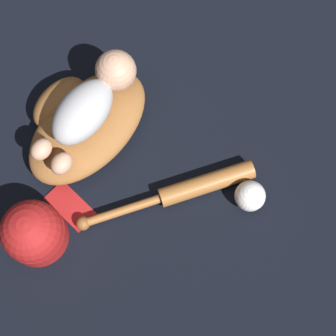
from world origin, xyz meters
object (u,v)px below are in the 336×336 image
object	(u,v)px
baby_figure	(91,102)
baseball_cap	(34,232)
baseball_glove	(83,122)
baseball	(250,196)
baseball_bat	(188,189)

from	to	relation	value
baby_figure	baseball_cap	xyz separation A→B (m)	(-0.29, -0.15, -0.07)
baby_figure	baseball_cap	distance (m)	0.33
baseball_glove	baby_figure	world-z (taller)	baby_figure
baseball_glove	baseball	bearing A→B (deg)	-63.70
baseball_glove	baseball_cap	bearing A→B (deg)	-148.52
baseball_glove	baseball_bat	size ratio (longest dim) A/B	0.91
baseball	baseball_cap	bearing A→B (deg)	151.21
baseball_bat	baseball_cap	size ratio (longest dim) A/B	1.98
baseball_bat	baseball	world-z (taller)	baseball
baby_figure	baseball_bat	size ratio (longest dim) A/B	0.78
baseball	baseball_cap	world-z (taller)	baseball_cap
baseball_bat	baseball_cap	world-z (taller)	baseball_cap
baseball_cap	baseball_bat	bearing A→B (deg)	-21.77
baseball_cap	baby_figure	bearing A→B (deg)	27.20
baby_figure	baseball	xyz separation A→B (m)	(0.17, -0.40, -0.10)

